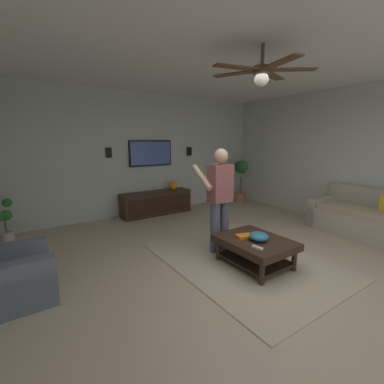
{
  "coord_description": "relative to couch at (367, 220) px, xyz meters",
  "views": [
    {
      "loc": [
        -2.15,
        2.52,
        1.77
      ],
      "look_at": [
        1.21,
        0.27,
        0.96
      ],
      "focal_mm": 24.61,
      "sensor_mm": 36.0,
      "label": 1
    }
  ],
  "objects": [
    {
      "name": "book",
      "position": [
        0.48,
        2.66,
        0.1
      ],
      "size": [
        0.22,
        0.26,
        0.04
      ],
      "primitive_type": "cube",
      "rotation": [
        0.0,
        0.0,
        1.29
      ],
      "color": "orange",
      "rests_on": "coffee_table"
    },
    {
      "name": "ceiling_slab",
      "position": [
        0.09,
        2.74,
        2.58
      ],
      "size": [
        7.67,
        6.69,
        0.1
      ],
      "primitive_type": "cube",
      "color": "white"
    },
    {
      "name": "potted_plant_short",
      "position": [
        3.38,
        5.55,
        0.07
      ],
      "size": [
        0.26,
        0.33,
        0.77
      ],
      "color": "#B7B2A8",
      "rests_on": "ground"
    },
    {
      "name": "wall_speaker_left",
      "position": [
        3.8,
        1.44,
        1.15
      ],
      "size": [
        0.06,
        0.12,
        0.22
      ],
      "primitive_type": "cube",
      "color": "black"
    },
    {
      "name": "coffee_table",
      "position": [
        0.35,
        2.58,
        -0.02
      ],
      "size": [
        1.0,
        0.8,
        0.4
      ],
      "color": "#332116",
      "rests_on": "ground"
    },
    {
      "name": "wall_speaker_right",
      "position": [
        3.8,
        3.55,
        1.18
      ],
      "size": [
        0.06,
        0.12,
        0.22
      ],
      "primitive_type": "cube",
      "color": "black"
    },
    {
      "name": "wall_back_tv",
      "position": [
        3.88,
        2.74,
        1.11
      ],
      "size": [
        0.1,
        6.69,
        2.85
      ],
      "primitive_type": "cube",
      "color": "#B2B7AD",
      "rests_on": "ground"
    },
    {
      "name": "media_console",
      "position": [
        3.54,
        2.55,
        -0.04
      ],
      "size": [
        0.45,
        1.7,
        0.55
      ],
      "rotation": [
        0.0,
        0.0,
        3.14
      ],
      "color": "#332116",
      "rests_on": "ground"
    },
    {
      "name": "ground_plane",
      "position": [
        0.09,
        2.74,
        -0.32
      ],
      "size": [
        8.96,
        8.96,
        0.0
      ],
      "primitive_type": "plane",
      "color": "tan"
    },
    {
      "name": "bowl",
      "position": [
        0.28,
        2.58,
        0.14
      ],
      "size": [
        0.26,
        0.26,
        0.12
      ],
      "primitive_type": "ellipsoid",
      "color": "teal",
      "rests_on": "coffee_table"
    },
    {
      "name": "potted_plant_tall",
      "position": [
        3.38,
        -0.06,
        0.51
      ],
      "size": [
        0.55,
        0.52,
        1.21
      ],
      "color": "#9E6B4C",
      "rests_on": "ground"
    },
    {
      "name": "ceiling_fan",
      "position": [
        0.16,
        2.81,
        2.2
      ],
      "size": [
        1.16,
        1.18,
        0.46
      ],
      "color": "#4C3828"
    },
    {
      "name": "armchair",
      "position": [
        1.26,
        5.48,
        -0.04
      ],
      "size": [
        0.82,
        0.83,
        0.82
      ],
      "rotation": [
        0.0,
        0.0,
        -1.55
      ],
      "color": "slate",
      "rests_on": "ground"
    },
    {
      "name": "wall_side_window",
      "position": [
        0.09,
        -0.56,
        1.11
      ],
      "size": [
        7.67,
        0.1,
        2.85
      ],
      "primitive_type": "cube",
      "color": "beige",
      "rests_on": "ground"
    },
    {
      "name": "tv",
      "position": [
        3.78,
        2.55,
        1.14
      ],
      "size": [
        0.05,
        1.08,
        0.61
      ],
      "rotation": [
        0.0,
        0.0,
        3.14
      ],
      "color": "black"
    },
    {
      "name": "area_rug",
      "position": [
        0.55,
        2.58,
        -0.31
      ],
      "size": [
        2.73,
        2.04,
        0.01
      ],
      "primitive_type": "cube",
      "color": "tan",
      "rests_on": "ground"
    },
    {
      "name": "person_standing",
      "position": [
        1.03,
        2.68,
        0.61
      ],
      "size": [
        0.53,
        0.53,
        1.64
      ],
      "rotation": [
        0.0,
        0.0,
        0.01
      ],
      "color": "#4C5166",
      "rests_on": "ground"
    },
    {
      "name": "vase_round",
      "position": [
        3.51,
        2.1,
        0.34
      ],
      "size": [
        0.22,
        0.22,
        0.22
      ],
      "primitive_type": "sphere",
      "color": "orange",
      "rests_on": "media_console"
    },
    {
      "name": "remote_white",
      "position": [
        0.1,
        2.8,
        0.09
      ],
      "size": [
        0.15,
        0.06,
        0.02
      ],
      "primitive_type": "cube",
      "rotation": [
        0.0,
        0.0,
        0.13
      ],
      "color": "white",
      "rests_on": "coffee_table"
    },
    {
      "name": "couch",
      "position": [
        0.0,
        0.0,
        0.0
      ],
      "size": [
        1.99,
        1.07,
        0.87
      ],
      "rotation": [
        0.0,
        0.0,
        1.46
      ],
      "color": "#A89E8E",
      "rests_on": "ground"
    }
  ]
}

